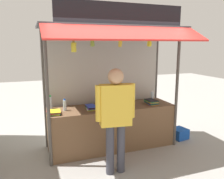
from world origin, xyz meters
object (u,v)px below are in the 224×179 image
Objects in this scene: banana_bunch_rightmost at (74,47)px; plastic_crate at (179,133)px; magazine_stack_mid_left at (121,109)px; banana_bunch_inner_left at (92,43)px; vendor_person at (116,112)px; water_bottle_far_right at (50,102)px; water_bottle_mid_right at (99,101)px; water_bottle_right at (105,99)px; banana_bunch_leftmost at (120,43)px; water_bottle_far_left at (152,96)px; banana_bunch_inner_right at (149,43)px; magazine_stack_front_left at (91,107)px; magazine_stack_rear_center at (54,113)px; water_bottle_back_right at (65,105)px; water_bottle_left at (111,98)px; magazine_stack_back_left at (151,102)px.

banana_bunch_rightmost reaches higher than plastic_crate.
banana_bunch_inner_left is at bearing -164.08° from magazine_stack_mid_left.
banana_bunch_inner_left reaches higher than vendor_person.
plastic_crate is at bearing 9.68° from banana_bunch_inner_left.
water_bottle_far_right is 0.96m from water_bottle_mid_right.
banana_bunch_rightmost is (-0.74, -0.61, 1.07)m from water_bottle_right.
plastic_crate is at bearing -8.47° from water_bottle_far_right.
water_bottle_right is 1.05× the size of banana_bunch_leftmost.
banana_bunch_inner_right reaches higher than water_bottle_far_left.
water_bottle_far_left is 0.92× the size of banana_bunch_inner_right.
water_bottle_far_right is at bearing 146.45° from banana_bunch_leftmost.
magazine_stack_front_left is 0.18× the size of vendor_person.
water_bottle_right reaches higher than magazine_stack_rear_center.
water_bottle_mid_right is 1.06m from vendor_person.
magazine_stack_rear_center is (-0.23, -0.17, -0.08)m from water_bottle_back_right.
magazine_stack_front_left is at bearing -144.39° from water_bottle_mid_right.
water_bottle_mid_right is 1.05× the size of banana_bunch_inner_left.
magazine_stack_mid_left is 1.07× the size of banana_bunch_inner_left.
water_bottle_left is 0.95m from water_bottle_back_right.
water_bottle_far_right is 0.99× the size of magazine_stack_mid_left.
banana_bunch_inner_right is 1.38m from banana_bunch_rightmost.
magazine_stack_mid_left is at bearing -18.32° from water_bottle_back_right.
banana_bunch_leftmost is (0.92, -0.50, 1.15)m from water_bottle_back_right.
banana_bunch_inner_left and banana_bunch_inner_right have the same top height.
banana_bunch_inner_left is 0.73× the size of banana_bunch_rightmost.
water_bottle_far_right is 1.05× the size of banana_bunch_inner_right.
water_bottle_left is 0.87m from magazine_stack_back_left.
banana_bunch_inner_left is (-0.27, -0.57, 1.14)m from water_bottle_mid_right.
water_bottle_left is 1.31× the size of banana_bunch_inner_left.
banana_bunch_inner_left reaches higher than water_bottle_right.
magazine_stack_back_left is 1.26× the size of banana_bunch_leftmost.
water_bottle_left is 1.36m from banana_bunch_inner_right.
water_bottle_far_left is 1.95m from water_bottle_back_right.
water_bottle_mid_right is 0.25m from magazine_stack_front_left.
banana_bunch_inner_left and banana_bunch_leftmost have the same top height.
banana_bunch_leftmost reaches higher than water_bottle_far_left.
magazine_stack_mid_left is at bearing -52.43° from water_bottle_mid_right.
magazine_stack_front_left is at bearing -24.60° from water_bottle_far_right.
banana_bunch_inner_left reaches higher than magazine_stack_back_left.
water_bottle_mid_right is 1.50m from banana_bunch_inner_right.
magazine_stack_mid_left is (1.00, -0.33, -0.09)m from water_bottle_back_right.
banana_bunch_leftmost is at bearing -28.46° from water_bottle_back_right.
banana_bunch_rightmost is (0.36, -0.77, 1.07)m from water_bottle_far_right.
water_bottle_far_left is 1.66m from banana_bunch_leftmost.
banana_bunch_inner_right reaches higher than magazine_stack_front_left.
banana_bunch_inner_left is 0.99× the size of banana_bunch_inner_right.
magazine_stack_front_left is 0.99× the size of plastic_crate.
vendor_person is at bearing -80.26° from magazine_stack_front_left.
water_bottle_far_left is 1.26m from water_bottle_mid_right.
water_bottle_far_left is at bearing 31.36° from banana_bunch_leftmost.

